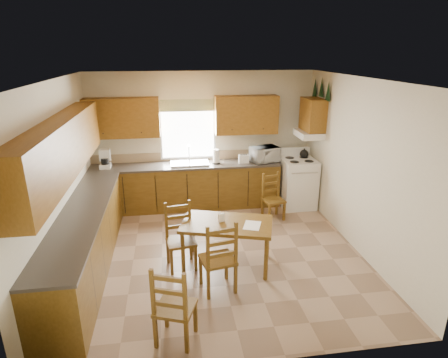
{
  "coord_description": "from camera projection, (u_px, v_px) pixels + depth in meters",
  "views": [
    {
      "loc": [
        -0.67,
        -5.22,
        3.09
      ],
      "look_at": [
        0.15,
        0.3,
        1.15
      ],
      "focal_mm": 30.0,
      "sensor_mm": 36.0,
      "label": 1
    }
  ],
  "objects": [
    {
      "name": "wall_right",
      "position": [
        359.0,
        167.0,
        5.85
      ],
      "size": [
        4.5,
        4.5,
        0.0
      ],
      "primitive_type": "plane",
      "color": "beige",
      "rests_on": "floor"
    },
    {
      "name": "paper_towel",
      "position": [
        216.0,
        156.0,
        7.47
      ],
      "size": [
        0.15,
        0.15,
        0.29
      ],
      "primitive_type": "cylinder",
      "rotation": [
        0.0,
        0.0,
        -0.23
      ],
      "color": "white",
      "rests_on": "counter_back"
    },
    {
      "name": "window_frame",
      "position": [
        188.0,
        130.0,
        7.51
      ],
      "size": [
        1.13,
        0.02,
        1.18
      ],
      "primitive_type": "cube",
      "color": "white",
      "rests_on": "wall_back"
    },
    {
      "name": "backsplash",
      "position": [
        185.0,
        156.0,
        7.69
      ],
      "size": [
        3.75,
        0.01,
        0.18
      ],
      "primitive_type": "cube",
      "color": "#967D5C",
      "rests_on": "counter_back"
    },
    {
      "name": "upper_cab_stove",
      "position": [
        313.0,
        115.0,
        7.19
      ],
      "size": [
        0.33,
        0.62,
        0.62
      ],
      "primitive_type": "cube",
      "color": "brown",
      "rests_on": "wall_right"
    },
    {
      "name": "range_hood",
      "position": [
        309.0,
        134.0,
        7.31
      ],
      "size": [
        0.44,
        0.62,
        0.12
      ],
      "primitive_type": "cube",
      "color": "white",
      "rests_on": "wall_right"
    },
    {
      "name": "counter_left",
      "position": [
        82.0,
        213.0,
        5.28
      ],
      "size": [
        0.63,
        3.6,
        0.04
      ],
      "primitive_type": "cube",
      "color": "#3F3933",
      "rests_on": "lower_cab_left"
    },
    {
      "name": "chair_far_left",
      "position": [
        181.0,
        237.0,
        5.46
      ],
      "size": [
        0.47,
        0.45,
        0.98
      ],
      "primitive_type": "cube",
      "rotation": [
        0.0,
        0.0,
        0.16
      ],
      "color": "brown",
      "rests_on": "floor"
    },
    {
      "name": "window_pane",
      "position": [
        188.0,
        130.0,
        7.5
      ],
      "size": [
        1.05,
        0.01,
        1.1
      ],
      "primitive_type": "cube",
      "color": "white",
      "rests_on": "wall_back"
    },
    {
      "name": "wall_front",
      "position": [
        249.0,
        249.0,
        3.44
      ],
      "size": [
        4.5,
        4.5,
        0.0
      ],
      "primitive_type": "plane",
      "color": "beige",
      "rests_on": "floor"
    },
    {
      "name": "coffeemaker",
      "position": [
        105.0,
        159.0,
        7.17
      ],
      "size": [
        0.21,
        0.25,
        0.35
      ],
      "primitive_type": "cube",
      "rotation": [
        0.0,
        0.0,
        -0.02
      ],
      "color": "white",
      "rests_on": "counter_back"
    },
    {
      "name": "table_card",
      "position": [
        222.0,
        218.0,
        5.45
      ],
      "size": [
        0.1,
        0.06,
        0.13
      ],
      "primitive_type": "cube",
      "rotation": [
        0.0,
        0.0,
        0.38
      ],
      "color": "white",
      "rests_on": "dining_table"
    },
    {
      "name": "pine_decal_a",
      "position": [
        328.0,
        91.0,
        6.75
      ],
      "size": [
        0.22,
        0.22,
        0.36
      ],
      "primitive_type": "cone",
      "color": "black",
      "rests_on": "wall_right"
    },
    {
      "name": "dining_table",
      "position": [
        227.0,
        244.0,
        5.57
      ],
      "size": [
        1.47,
        1.09,
        0.7
      ],
      "primitive_type": "cube",
      "rotation": [
        0.0,
        0.0,
        -0.29
      ],
      "color": "brown",
      "rests_on": "floor"
    },
    {
      "name": "sink_basin",
      "position": [
        190.0,
        163.0,
        7.46
      ],
      "size": [
        0.75,
        0.45,
        0.04
      ],
      "primitive_type": "cube",
      "color": "silver",
      "rests_on": "counter_back"
    },
    {
      "name": "pine_decal_c",
      "position": [
        315.0,
        87.0,
        7.35
      ],
      "size": [
        0.22,
        0.22,
        0.36
      ],
      "primitive_type": "cone",
      "color": "black",
      "rests_on": "wall_right"
    },
    {
      "name": "upper_cab_left",
      "position": [
        62.0,
        148.0,
        4.95
      ],
      "size": [
        0.33,
        3.6,
        0.75
      ],
      "primitive_type": "cube",
      "color": "brown",
      "rests_on": "wall_left"
    },
    {
      "name": "ceiling",
      "position": [
        216.0,
        79.0,
        5.1
      ],
      "size": [
        4.5,
        4.5,
        0.0
      ],
      "primitive_type": "plane",
      "color": "brown",
      "rests_on": "floor"
    },
    {
      "name": "pine_decal_b",
      "position": [
        322.0,
        87.0,
        7.04
      ],
      "size": [
        0.22,
        0.22,
        0.36
      ],
      "primitive_type": "cone",
      "color": "black",
      "rests_on": "wall_right"
    },
    {
      "name": "chair_near_left",
      "position": [
        175.0,
        303.0,
        4.06
      ],
      "size": [
        0.52,
        0.51,
        0.98
      ],
      "primitive_type": "cube",
      "rotation": [
        0.0,
        0.0,
        2.78
      ],
      "color": "brown",
      "rests_on": "floor"
    },
    {
      "name": "lower_cab_left",
      "position": [
        86.0,
        242.0,
        5.43
      ],
      "size": [
        0.6,
        3.6,
        0.88
      ],
      "primitive_type": "cube",
      "color": "brown",
      "rests_on": "floor"
    },
    {
      "name": "table_paper",
      "position": [
        252.0,
        225.0,
        5.36
      ],
      "size": [
        0.32,
        0.37,
        0.0
      ],
      "primitive_type": "cube",
      "rotation": [
        0.0,
        0.0,
        -0.36
      ],
      "color": "white",
      "rests_on": "dining_table"
    },
    {
      "name": "microwave",
      "position": [
        265.0,
        154.0,
        7.6
      ],
      "size": [
        0.59,
        0.5,
        0.3
      ],
      "primitive_type": "imported",
      "rotation": [
        0.0,
        0.0,
        0.3
      ],
      "color": "white",
      "rests_on": "counter_back"
    },
    {
      "name": "counter_back",
      "position": [
        186.0,
        165.0,
        7.46
      ],
      "size": [
        3.75,
        0.63,
        0.04
      ],
      "primitive_type": "cube",
      "color": "#3F3933",
      "rests_on": "lower_cab_back"
    },
    {
      "name": "wall_left",
      "position": [
        58.0,
        181.0,
        5.23
      ],
      "size": [
        4.5,
        4.5,
        0.0
      ],
      "primitive_type": "plane",
      "color": "beige",
      "rests_on": "floor"
    },
    {
      "name": "stove",
      "position": [
        298.0,
        183.0,
        7.66
      ],
      "size": [
        0.66,
        0.68,
        0.98
      ],
      "primitive_type": "cube",
      "rotation": [
        0.0,
        0.0,
        -0.0
      ],
      "color": "white",
      "rests_on": "floor"
    },
    {
      "name": "toaster",
      "position": [
        244.0,
        159.0,
        7.53
      ],
      "size": [
        0.2,
        0.13,
        0.16
      ],
      "primitive_type": "cube",
      "rotation": [
        0.0,
        0.0,
        -0.02
      ],
      "color": "white",
      "rests_on": "counter_back"
    },
    {
      "name": "wall_back",
      "position": [
        203.0,
        139.0,
        7.64
      ],
      "size": [
        4.5,
        4.5,
        0.0
      ],
      "primitive_type": "plane",
      "color": "beige",
      "rests_on": "floor"
    },
    {
      "name": "upper_cab_back_left",
      "position": [
        122.0,
        118.0,
        7.11
      ],
      "size": [
        1.41,
        0.33,
        0.75
      ],
      "primitive_type": "cube",
      "color": "brown",
      "rests_on": "wall_back"
    },
    {
      "name": "chair_near_right",
      "position": [
        218.0,
        255.0,
        4.94
      ],
      "size": [
        0.51,
        0.49,
        1.04
      ],
      "primitive_type": "cube",
      "rotation": [
        0.0,
        0.0,
        3.34
      ],
      "color": "brown",
      "rests_on": "floor"
    },
    {
      "name": "lower_cab_back",
      "position": [
        187.0,
        187.0,
        7.61
      ],
      "size": [
        3.75,
        0.6,
        0.88
      ],
      "primitive_type": "cube",
      "color": "brown",
      "rests_on": "floor"
    },
    {
      "name": "chair_far_right",
      "position": [
        274.0,
        197.0,
        7.08
      ],
      "size": [
        0.44,
        0.42,
        0.88
      ],
      "primitive_type": "cube",
      "rotation": [
        0.0,
        0.0,
        0.22
      ],
      "color": "brown",
      "rests_on": "floor"
    },
    {
      "name": "upper_cab_back_right",
      "position": [
        246.0,
        115.0,
        7.44
      ],
      "size": [
        1.25,
        0.33,
        0.75
      ],
      "primitive_type": "cube",
      "color": "brown",
      "rests_on": "wall_back"
    },
    {
      "name": "floor",
      "position": [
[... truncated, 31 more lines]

